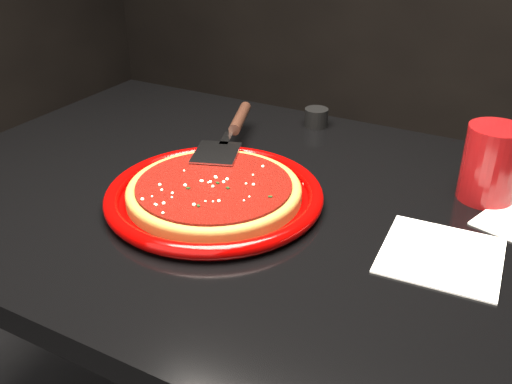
% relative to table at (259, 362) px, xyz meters
% --- Properties ---
extents(table, '(1.20, 0.80, 0.75)m').
position_rel_table_xyz_m(table, '(0.00, 0.00, 0.00)').
color(table, black).
rests_on(table, floor).
extents(plate, '(0.46, 0.46, 0.03)m').
position_rel_table_xyz_m(plate, '(-0.05, -0.05, 0.39)').
color(plate, '#780201').
rests_on(plate, table).
extents(pizza_crust, '(0.37, 0.37, 0.01)m').
position_rel_table_xyz_m(pizza_crust, '(-0.05, -0.05, 0.39)').
color(pizza_crust, brown).
rests_on(pizza_crust, plate).
extents(pizza_crust_rim, '(0.37, 0.37, 0.02)m').
position_rel_table_xyz_m(pizza_crust_rim, '(-0.05, -0.05, 0.40)').
color(pizza_crust_rim, brown).
rests_on(pizza_crust_rim, plate).
extents(pizza_sauce, '(0.33, 0.33, 0.01)m').
position_rel_table_xyz_m(pizza_sauce, '(-0.05, -0.05, 0.40)').
color(pizza_sauce, '#670E08').
rests_on(pizza_sauce, plate).
extents(parmesan_dusting, '(0.24, 0.24, 0.01)m').
position_rel_table_xyz_m(parmesan_dusting, '(-0.05, -0.05, 0.41)').
color(parmesan_dusting, beige).
rests_on(parmesan_dusting, plate).
extents(basil_flecks, '(0.22, 0.22, 0.00)m').
position_rel_table_xyz_m(basil_flecks, '(-0.05, -0.05, 0.41)').
color(basil_flecks, black).
rests_on(basil_flecks, plate).
extents(pizza_server, '(0.19, 0.33, 0.02)m').
position_rel_table_xyz_m(pizza_server, '(-0.13, 0.12, 0.42)').
color(pizza_server, '#B3B5BA').
rests_on(pizza_server, plate).
extents(cup, '(0.10, 0.10, 0.12)m').
position_rel_table_xyz_m(cup, '(0.33, 0.17, 0.44)').
color(cup, maroon).
rests_on(cup, table).
extents(napkin_a, '(0.17, 0.17, 0.00)m').
position_rel_table_xyz_m(napkin_a, '(0.30, -0.03, 0.38)').
color(napkin_a, white).
rests_on(napkin_a, table).
extents(ramekin, '(0.06, 0.06, 0.04)m').
position_rel_table_xyz_m(ramekin, '(-0.04, 0.33, 0.39)').
color(ramekin, black).
rests_on(ramekin, table).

